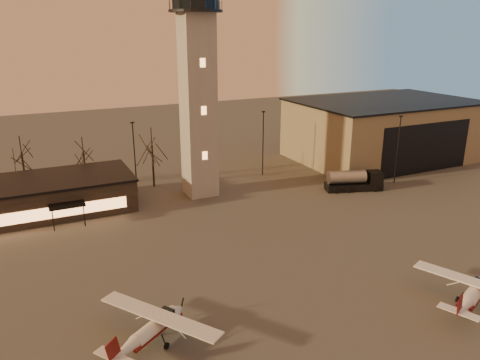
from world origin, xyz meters
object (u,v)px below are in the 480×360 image
object	(u,v)px
terminal	(28,198)
fuel_truck	(354,182)
hangar	(383,129)
cessna_rear	(157,329)
cessna_front	(475,295)
control_tower	(197,75)

from	to	relation	value
terminal	fuel_truck	size ratio (longest dim) A/B	3.03
hangar	cessna_rear	world-z (taller)	hangar
terminal	cessna_rear	world-z (taller)	terminal
cessna_front	hangar	bearing A→B (deg)	34.64
hangar	terminal	bearing A→B (deg)	-178.03
control_tower	cessna_front	xyz separation A→B (m)	(10.63, -35.92, -15.35)
control_tower	terminal	xyz separation A→B (m)	(-21.99, 1.98, -14.17)
hangar	terminal	world-z (taller)	hangar
cessna_front	cessna_rear	world-z (taller)	cessna_rear
hangar	cessna_front	size ratio (longest dim) A/B	3.05
cessna_front	fuel_truck	xyz separation A→B (m)	(9.68, 27.91, 0.21)
hangar	terminal	distance (m)	58.11
control_tower	terminal	world-z (taller)	control_tower
hangar	fuel_truck	world-z (taller)	hangar
terminal	fuel_truck	distance (m)	43.48
terminal	cessna_rear	size ratio (longest dim) A/B	2.67
cessna_rear	control_tower	bearing A→B (deg)	29.35
control_tower	cessna_front	world-z (taller)	control_tower
hangar	cessna_front	xyz separation A→B (m)	(-25.37, -39.90, -4.18)
fuel_truck	cessna_rear	bearing A→B (deg)	-130.28
fuel_truck	terminal	bearing A→B (deg)	-174.71
fuel_truck	control_tower	bearing A→B (deg)	177.05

